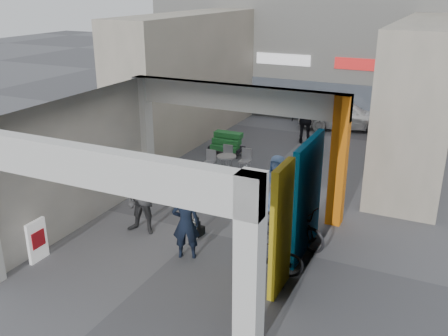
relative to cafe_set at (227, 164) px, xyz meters
The scene contains 21 objects.
ground 4.42m from the cafe_set, 73.61° to the right, with size 90.00×90.00×0.00m, color #58585D.
arcade_canopy 5.72m from the cafe_set, 70.55° to the right, with size 6.40×6.45×6.40m.
far_building 10.51m from the cafe_set, 82.73° to the left, with size 18.00×4.08×8.00m.
plaza_bldg_left 5.11m from the cafe_set, 134.90° to the left, with size 2.00×9.00×5.00m, color #B5A896.
plaza_bldg_right 6.97m from the cafe_set, 29.63° to the left, with size 2.00×9.00×5.00m, color #B5A896.
bollard_left 2.01m from the cafe_set, 98.57° to the right, with size 0.09×0.09×0.89m, color gray.
bollard_center 2.18m from the cafe_set, 59.56° to the right, with size 0.09×0.09×0.85m, color gray.
bollard_right 3.44m from the cafe_set, 32.93° to the right, with size 0.09×0.09×0.85m, color gray.
advert_board_near 7.28m from the cafe_set, 101.90° to the right, with size 0.10×0.55×1.00m.
advert_board_far 3.23m from the cafe_set, 117.77° to the right, with size 0.18×0.56×1.00m.
cafe_set is the anchor object (origin of this frame).
produce_stand 1.88m from the cafe_set, 115.30° to the left, with size 1.28×0.69×0.84m.
crate_stack 3.85m from the cafe_set, 54.92° to the left, with size 0.55×0.50×0.56m.
border_collie 4.69m from the cafe_set, 74.17° to the right, with size 0.22×0.43×0.59m.
man_with_dog 5.75m from the cafe_set, 74.41° to the right, with size 0.64×0.42×1.75m, color black.
man_back_turned 4.96m from the cafe_set, 90.96° to the right, with size 0.91×0.71×1.88m, color #363638.
man_elderly 3.38m from the cafe_set, 40.05° to the right, with size 0.80×0.52×1.64m, color #5E7EB7.
man_crates 4.68m from the cafe_set, 71.97° to the left, with size 1.13×0.47×1.92m, color black.
bicycle_front 5.24m from the cafe_set, 47.40° to the right, with size 0.68×1.96×1.03m, color black.
bicycle_rear 6.48m from the cafe_set, 56.83° to the right, with size 0.44×1.56×0.94m, color black.
white_van 7.57m from the cafe_set, 71.98° to the left, with size 1.58×3.92×1.34m, color white.
Camera 1 is at (5.53, -10.25, 6.06)m, focal length 40.00 mm.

